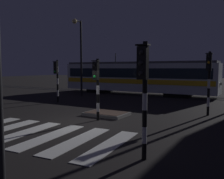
{
  "coord_description": "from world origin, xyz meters",
  "views": [
    {
      "loc": [
        7.46,
        -9.14,
        2.64
      ],
      "look_at": [
        0.24,
        3.06,
        1.4
      ],
      "focal_mm": 39.74,
      "sensor_mm": 36.0,
      "label": 1
    }
  ],
  "objects_px": {
    "traffic_light_corner_far_left": "(57,74)",
    "tram": "(136,77)",
    "street_lamp_trackside_left": "(79,48)",
    "traffic_light_corner_far_right": "(209,74)",
    "traffic_light_median_centre": "(97,80)",
    "traffic_light_corner_near_right": "(144,83)"
  },
  "relations": [
    {
      "from": "street_lamp_trackside_left",
      "to": "tram",
      "type": "height_order",
      "value": "street_lamp_trackside_left"
    },
    {
      "from": "traffic_light_corner_far_right",
      "to": "street_lamp_trackside_left",
      "type": "distance_m",
      "value": 12.79
    },
    {
      "from": "tram",
      "to": "traffic_light_median_centre",
      "type": "bearing_deg",
      "value": -73.44
    },
    {
      "from": "traffic_light_corner_far_left",
      "to": "street_lamp_trackside_left",
      "type": "height_order",
      "value": "street_lamp_trackside_left"
    },
    {
      "from": "traffic_light_corner_far_right",
      "to": "tram",
      "type": "height_order",
      "value": "tram"
    },
    {
      "from": "traffic_light_corner_near_right",
      "to": "tram",
      "type": "xyz_separation_m",
      "value": [
        -7.86,
        16.26,
        -0.48
      ]
    },
    {
      "from": "traffic_light_corner_far_right",
      "to": "tram",
      "type": "relative_size",
      "value": 0.22
    },
    {
      "from": "traffic_light_median_centre",
      "to": "tram",
      "type": "xyz_separation_m",
      "value": [
        -3.7,
        12.45,
        -0.29
      ]
    },
    {
      "from": "traffic_light_corner_far_right",
      "to": "traffic_light_median_centre",
      "type": "xyz_separation_m",
      "value": [
        -4.56,
        -4.19,
        -0.29
      ]
    },
    {
      "from": "traffic_light_corner_far_left",
      "to": "tram",
      "type": "bearing_deg",
      "value": 72.46
    },
    {
      "from": "traffic_light_corner_far_left",
      "to": "street_lamp_trackside_left",
      "type": "xyz_separation_m",
      "value": [
        -1.03,
        4.16,
        2.32
      ]
    },
    {
      "from": "traffic_light_corner_near_right",
      "to": "traffic_light_corner_far_left",
      "type": "height_order",
      "value": "traffic_light_corner_near_right"
    },
    {
      "from": "traffic_light_median_centre",
      "to": "street_lamp_trackside_left",
      "type": "bearing_deg",
      "value": 132.39
    },
    {
      "from": "traffic_light_median_centre",
      "to": "street_lamp_trackside_left",
      "type": "distance_m",
      "value": 11.26
    },
    {
      "from": "traffic_light_median_centre",
      "to": "tram",
      "type": "height_order",
      "value": "tram"
    },
    {
      "from": "traffic_light_corner_far_right",
      "to": "traffic_light_corner_near_right",
      "type": "relative_size",
      "value": 1.05
    },
    {
      "from": "traffic_light_corner_near_right",
      "to": "traffic_light_corner_far_left",
      "type": "bearing_deg",
      "value": 143.61
    },
    {
      "from": "traffic_light_median_centre",
      "to": "tram",
      "type": "bearing_deg",
      "value": 106.56
    },
    {
      "from": "traffic_light_corner_near_right",
      "to": "street_lamp_trackside_left",
      "type": "relative_size",
      "value": 0.48
    },
    {
      "from": "traffic_light_corner_far_left",
      "to": "street_lamp_trackside_left",
      "type": "relative_size",
      "value": 0.46
    },
    {
      "from": "traffic_light_corner_near_right",
      "to": "street_lamp_trackside_left",
      "type": "distance_m",
      "value": 16.77
    },
    {
      "from": "traffic_light_corner_far_right",
      "to": "street_lamp_trackside_left",
      "type": "height_order",
      "value": "street_lamp_trackside_left"
    }
  ]
}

